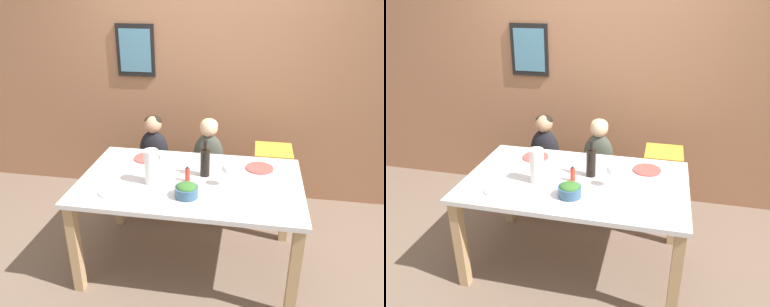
% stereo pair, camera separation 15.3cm
% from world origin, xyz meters
% --- Properties ---
extents(ground_plane, '(14.00, 14.00, 0.00)m').
position_xyz_m(ground_plane, '(0.00, 0.00, 0.00)').
color(ground_plane, '#705B4C').
extents(wall_back, '(10.00, 0.09, 2.70)m').
position_xyz_m(wall_back, '(-0.00, 1.23, 1.35)').
color(wall_back, '#9E6B4C').
rests_on(wall_back, ground_plane).
extents(dining_table, '(1.63, 0.98, 0.76)m').
position_xyz_m(dining_table, '(0.00, 0.00, 0.66)').
color(dining_table, silver).
rests_on(dining_table, ground_plane).
extents(chair_far_left, '(0.38, 0.40, 0.46)m').
position_xyz_m(chair_far_left, '(-0.47, 0.71, 0.38)').
color(chair_far_left, silver).
rests_on(chair_far_left, ground_plane).
extents(chair_far_center, '(0.38, 0.40, 0.46)m').
position_xyz_m(chair_far_center, '(0.04, 0.71, 0.38)').
color(chair_far_center, silver).
rests_on(chair_far_center, ground_plane).
extents(chair_right_highchair, '(0.33, 0.34, 0.75)m').
position_xyz_m(chair_right_highchair, '(0.63, 0.71, 0.57)').
color(chair_right_highchair, silver).
rests_on(chair_right_highchair, ground_plane).
extents(person_child_left, '(0.27, 0.18, 0.54)m').
position_xyz_m(person_child_left, '(-0.47, 0.71, 0.73)').
color(person_child_left, black).
rests_on(person_child_left, chair_far_left).
extents(person_child_center, '(0.27, 0.18, 0.54)m').
position_xyz_m(person_child_center, '(0.04, 0.71, 0.73)').
color(person_child_center, '#3D4238').
rests_on(person_child_center, chair_far_center).
extents(wine_bottle, '(0.07, 0.07, 0.29)m').
position_xyz_m(wine_bottle, '(0.10, 0.09, 0.87)').
color(wine_bottle, black).
rests_on(wine_bottle, dining_table).
extents(paper_towel_roll, '(0.10, 0.10, 0.26)m').
position_xyz_m(paper_towel_roll, '(-0.27, -0.09, 0.89)').
color(paper_towel_roll, white).
rests_on(paper_towel_roll, dining_table).
extents(wine_glass_near, '(0.08, 0.08, 0.17)m').
position_xyz_m(wine_glass_near, '(0.27, -0.04, 0.89)').
color(wine_glass_near, white).
rests_on(wine_glass_near, dining_table).
extents(salad_bowl_large, '(0.16, 0.16, 0.10)m').
position_xyz_m(salad_bowl_large, '(0.02, -0.24, 0.81)').
color(salad_bowl_large, '#335675').
rests_on(salad_bowl_large, dining_table).
extents(dinner_plate_front_left, '(0.22, 0.22, 0.01)m').
position_xyz_m(dinner_plate_front_left, '(-0.49, -0.27, 0.76)').
color(dinner_plate_front_left, silver).
rests_on(dinner_plate_front_left, dining_table).
extents(dinner_plate_back_left, '(0.22, 0.22, 0.01)m').
position_xyz_m(dinner_plate_back_left, '(-0.42, 0.31, 0.76)').
color(dinner_plate_back_left, '#D14C47').
rests_on(dinner_plate_back_left, dining_table).
extents(dinner_plate_back_right, '(0.22, 0.22, 0.01)m').
position_xyz_m(dinner_plate_back_right, '(0.50, 0.27, 0.76)').
color(dinner_plate_back_right, '#D14C47').
rests_on(dinner_plate_back_right, dining_table).
extents(condiment_bottle_hot_sauce, '(0.04, 0.04, 0.12)m').
position_xyz_m(condiment_bottle_hot_sauce, '(-0.02, -0.02, 0.82)').
color(condiment_bottle_hot_sauce, red).
rests_on(condiment_bottle_hot_sauce, dining_table).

